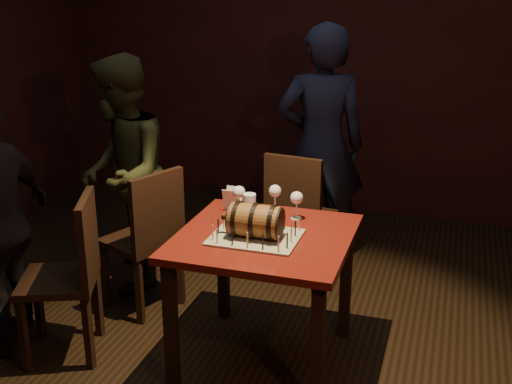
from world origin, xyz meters
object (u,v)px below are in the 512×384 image
at_px(wine_glass_left, 239,193).
at_px(wine_glass_right, 297,199).
at_px(barrel_cake, 255,221).
at_px(person_left_rear, 122,175).
at_px(chair_back, 298,211).
at_px(chair_left_front, 72,268).
at_px(pint_of_ale, 249,207).
at_px(wine_glass_mid, 275,192).
at_px(pub_table, 264,254).
at_px(chair_left_rear, 149,233).
at_px(person_back, 321,146).

distance_m(wine_glass_left, wine_glass_right, 0.34).
bearing_deg(barrel_cake, person_left_rear, 149.58).
bearing_deg(chair_back, chair_left_front, -127.44).
height_order(wine_glass_right, person_left_rear, person_left_rear).
height_order(wine_glass_right, chair_back, chair_back).
bearing_deg(chair_back, person_left_rear, -160.69).
bearing_deg(chair_back, wine_glass_right, -76.78).
relative_size(wine_glass_right, person_left_rear, 0.10).
distance_m(barrel_cake, wine_glass_right, 0.36).
height_order(pint_of_ale, chair_back, chair_back).
bearing_deg(wine_glass_right, pint_of_ale, -159.81).
height_order(wine_glass_mid, pint_of_ale, wine_glass_mid).
bearing_deg(wine_glass_mid, pint_of_ale, -120.54).
distance_m(pub_table, chair_left_rear, 0.92).
height_order(barrel_cake, person_left_rear, person_left_rear).
distance_m(wine_glass_right, chair_left_rear, 1.02).
bearing_deg(chair_left_front, pub_table, 14.06).
relative_size(wine_glass_left, person_back, 0.09).
bearing_deg(barrel_cake, chair_back, 91.96).
distance_m(pub_table, wine_glass_right, 0.37).
height_order(chair_left_front, person_left_rear, person_left_rear).
relative_size(barrel_cake, chair_left_front, 0.35).
distance_m(barrel_cake, wine_glass_left, 0.39).
xyz_separation_m(wine_glass_mid, chair_back, (-0.02, 0.64, -0.34)).
xyz_separation_m(wine_glass_right, person_left_rear, (-1.27, 0.33, -0.08)).
bearing_deg(wine_glass_left, pint_of_ale, -43.18).
bearing_deg(chair_left_front, barrel_cake, 10.97).
height_order(barrel_cake, wine_glass_right, barrel_cake).
bearing_deg(wine_glass_mid, chair_left_rear, -178.16).
xyz_separation_m(barrel_cake, chair_back, (-0.04, 1.06, -0.33)).
bearing_deg(wine_glass_left, person_left_rear, 160.17).
relative_size(barrel_cake, person_left_rear, 0.21).
bearing_deg(person_back, pub_table, 71.96).
bearing_deg(wine_glass_right, pub_table, -110.55).
bearing_deg(chair_back, barrel_cake, -88.04).
xyz_separation_m(chair_back, person_left_rear, (-1.10, -0.39, 0.27)).
distance_m(pub_table, pint_of_ale, 0.29).
height_order(chair_back, chair_left_front, same).
bearing_deg(pub_table, chair_left_front, -165.94).
height_order(chair_left_rear, person_back, person_back).
height_order(pub_table, wine_glass_right, wine_glass_right).
relative_size(barrel_cake, pint_of_ale, 2.16).
xyz_separation_m(chair_left_rear, person_back, (0.84, 1.09, 0.35)).
xyz_separation_m(wine_glass_right, chair_back, (-0.17, 0.72, -0.35)).
relative_size(chair_back, person_back, 0.53).
xyz_separation_m(wine_glass_left, wine_glass_mid, (0.19, 0.08, -0.00)).
bearing_deg(pub_table, pint_of_ale, 128.15).
xyz_separation_m(wine_glass_right, chair_left_rear, (-0.95, 0.05, -0.35)).
xyz_separation_m(barrel_cake, pint_of_ale, (-0.11, 0.25, -0.03)).
distance_m(barrel_cake, pint_of_ale, 0.27).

